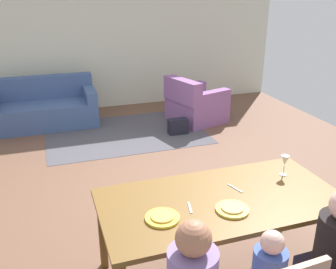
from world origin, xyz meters
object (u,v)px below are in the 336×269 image
(armchair, at_px, (195,105))
(couch, at_px, (43,109))
(plate_near_man, at_px, (162,218))
(handbag, at_px, (178,126))
(plate_near_child, at_px, (232,209))
(dining_table, at_px, (221,206))
(person_woman, at_px, (330,264))
(wine_glass, at_px, (285,161))

(armchair, bearing_deg, couch, 165.44)
(plate_near_man, bearing_deg, handbag, 68.24)
(plate_near_child, bearing_deg, couch, 105.86)
(dining_table, distance_m, armchair, 3.94)
(person_woman, bearing_deg, dining_table, 128.54)
(plate_near_child, bearing_deg, plate_near_man, 173.48)
(wine_glass, relative_size, handbag, 0.58)
(plate_near_child, xyz_separation_m, person_woman, (0.52, -0.48, -0.26))
(dining_table, height_order, handbag, dining_table)
(handbag, bearing_deg, person_woman, -94.14)
(wine_glass, distance_m, handbag, 3.13)
(plate_near_man, xyz_separation_m, person_woman, (1.05, -0.54, -0.26))
(plate_near_child, relative_size, person_woman, 0.23)
(plate_near_child, distance_m, armchair, 4.11)
(person_woman, height_order, armchair, person_woman)
(dining_table, relative_size, plate_near_child, 7.64)
(plate_near_child, height_order, person_woman, person_woman)
(dining_table, relative_size, handbag, 5.97)
(handbag, bearing_deg, dining_table, -104.07)
(handbag, bearing_deg, plate_near_child, -103.35)
(person_woman, height_order, handbag, person_woman)
(armchair, xyz_separation_m, handbag, (-0.50, -0.48, -0.19))
(plate_near_child, xyz_separation_m, armchair, (1.30, 3.88, -0.45))
(armchair, bearing_deg, plate_near_man, -115.60)
(person_woman, xyz_separation_m, armchair, (0.78, 4.35, -0.19))
(plate_near_man, height_order, handbag, plate_near_man)
(person_woman, bearing_deg, handbag, 85.86)
(dining_table, height_order, armchair, armchair)
(wine_glass, bearing_deg, person_woman, -101.00)
(wine_glass, bearing_deg, handbag, 87.79)
(couch, bearing_deg, dining_table, -73.52)
(dining_table, distance_m, wine_glass, 0.74)
(dining_table, distance_m, person_woman, 0.86)
(plate_near_man, xyz_separation_m, plate_near_child, (0.53, -0.06, 0.00))
(wine_glass, height_order, person_woman, person_woman)
(dining_table, relative_size, person_woman, 1.72)
(armchair, bearing_deg, handbag, -135.83)
(dining_table, height_order, plate_near_child, plate_near_child)
(dining_table, bearing_deg, wine_glass, 14.67)
(couch, distance_m, armchair, 2.68)
(plate_near_child, height_order, couch, couch)
(dining_table, bearing_deg, person_woman, -51.46)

